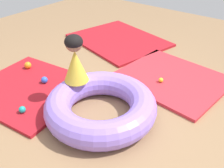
{
  "coord_description": "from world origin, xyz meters",
  "views": [
    {
      "loc": [
        1.39,
        -1.82,
        1.83
      ],
      "look_at": [
        -0.06,
        0.06,
        0.32
      ],
      "focal_mm": 41.38,
      "sensor_mm": 36.0,
      "label": 1
    }
  ],
  "objects": [
    {
      "name": "play_ball_teal",
      "position": [
        -0.76,
        -0.65,
        0.08
      ],
      "size": [
        0.08,
        0.08,
        0.08
      ],
      "primitive_type": "sphere",
      "color": "teal",
      "rests_on": "gym_mat_front"
    },
    {
      "name": "ground_plane",
      "position": [
        0.0,
        0.0,
        0.0
      ],
      "size": [
        8.0,
        8.0,
        0.0
      ],
      "primitive_type": "plane",
      "color": "#93704C"
    },
    {
      "name": "child_in_yellow",
      "position": [
        -0.47,
        -0.07,
        0.55
      ],
      "size": [
        0.39,
        0.39,
        0.55
      ],
      "rotation": [
        0.0,
        0.0,
        2.5
      ],
      "color": "yellow",
      "rests_on": "inflatable_cushion"
    },
    {
      "name": "gym_mat_far_left",
      "position": [
        -1.16,
        1.67,
        0.02
      ],
      "size": [
        1.84,
        1.62,
        0.04
      ],
      "primitive_type": "cube",
      "rotation": [
        0.0,
        0.0,
        -0.25
      ],
      "color": "#B21923",
      "rests_on": "ground"
    },
    {
      "name": "play_ball_blue",
      "position": [
        -1.05,
        -0.1,
        0.08
      ],
      "size": [
        0.09,
        0.09,
        0.09
      ],
      "primitive_type": "sphere",
      "color": "blue",
      "rests_on": "gym_mat_front"
    },
    {
      "name": "play_ball_orange",
      "position": [
        -1.54,
        0.01,
        0.09
      ],
      "size": [
        0.1,
        0.1,
        0.1
      ],
      "primitive_type": "sphere",
      "color": "orange",
      "rests_on": "gym_mat_front"
    },
    {
      "name": "inflatable_cushion",
      "position": [
        -0.06,
        -0.14,
        0.14
      ],
      "size": [
        1.21,
        1.21,
        0.29
      ],
      "primitive_type": "torus",
      "color": "#9975EA",
      "rests_on": "ground"
    },
    {
      "name": "gym_mat_center_rear",
      "position": [
        0.2,
        1.04,
        0.02
      ],
      "size": [
        1.46,
        1.31,
        0.04
      ],
      "primitive_type": "cube",
      "rotation": [
        0.0,
        0.0,
        -0.11
      ],
      "color": "red",
      "rests_on": "ground"
    },
    {
      "name": "gym_mat_front",
      "position": [
        -1.12,
        -0.3,
        0.02
      ],
      "size": [
        1.48,
        1.37,
        0.04
      ],
      "primitive_type": "cube",
      "rotation": [
        0.0,
        0.0,
        0.11
      ],
      "color": "#B21923",
      "rests_on": "ground"
    },
    {
      "name": "play_ball_yellow",
      "position": [
        0.14,
        0.84,
        0.07
      ],
      "size": [
        0.06,
        0.06,
        0.06
      ],
      "primitive_type": "sphere",
      "color": "yellow",
      "rests_on": "gym_mat_center_rear"
    },
    {
      "name": "play_ball_red",
      "position": [
        -0.72,
        -0.16,
        0.08
      ],
      "size": [
        0.07,
        0.07,
        0.07
      ],
      "primitive_type": "sphere",
      "color": "red",
      "rests_on": "gym_mat_front"
    }
  ]
}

